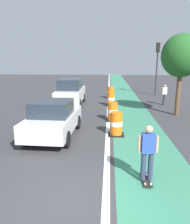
# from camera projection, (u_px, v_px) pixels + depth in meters

# --- Properties ---
(ground_plane) EXTENTS (100.00, 100.00, 0.00)m
(ground_plane) POSITION_uv_depth(u_px,v_px,m) (70.00, 202.00, 5.41)
(ground_plane) COLOR #38383A
(bike_lane_strip) EXTENTS (2.50, 80.00, 0.01)m
(bike_lane_strip) POSITION_uv_depth(u_px,v_px,m) (128.00, 106.00, 16.91)
(bike_lane_strip) COLOR #387F60
(bike_lane_strip) RESTS_ON ground
(lane_divider_stripe) EXTENTS (0.20, 80.00, 0.01)m
(lane_divider_stripe) POSITION_uv_depth(u_px,v_px,m) (109.00, 105.00, 17.01)
(lane_divider_stripe) COLOR silver
(lane_divider_stripe) RESTS_ON ground
(skateboarder_on_lane) EXTENTS (0.57, 0.81, 1.69)m
(skateboarder_on_lane) POSITION_uv_depth(u_px,v_px,m) (148.00, 152.00, 6.11)
(skateboarder_on_lane) COLOR black
(skateboarder_on_lane) RESTS_ON ground
(parked_sedan_nearest) EXTENTS (2.03, 4.16, 1.70)m
(parked_sedan_nearest) POSITION_uv_depth(u_px,v_px,m) (54.00, 119.00, 9.88)
(parked_sedan_nearest) COLOR silver
(parked_sedan_nearest) RESTS_ON ground
(parked_suv_second) EXTENTS (1.97, 4.63, 2.04)m
(parked_suv_second) POSITION_uv_depth(u_px,v_px,m) (71.00, 92.00, 17.19)
(parked_suv_second) COLOR silver
(parked_suv_second) RESTS_ON ground
(traffic_barrel_front) EXTENTS (0.73, 0.73, 1.09)m
(traffic_barrel_front) POSITION_uv_depth(u_px,v_px,m) (116.00, 124.00, 10.16)
(traffic_barrel_front) COLOR orange
(traffic_barrel_front) RESTS_ON ground
(traffic_barrel_mid) EXTENTS (0.73, 0.73, 1.09)m
(traffic_barrel_mid) POSITION_uv_depth(u_px,v_px,m) (113.00, 112.00, 12.61)
(traffic_barrel_mid) COLOR orange
(traffic_barrel_mid) RESTS_ON ground
(traffic_barrel_back) EXTENTS (0.73, 0.73, 1.09)m
(traffic_barrel_back) POSITION_uv_depth(u_px,v_px,m) (111.00, 99.00, 16.77)
(traffic_barrel_back) COLOR orange
(traffic_barrel_back) RESTS_ON ground
(traffic_barrel_far) EXTENTS (0.73, 0.73, 1.09)m
(traffic_barrel_far) POSITION_uv_depth(u_px,v_px,m) (111.00, 93.00, 20.02)
(traffic_barrel_far) COLOR orange
(traffic_barrel_far) RESTS_ON ground
(traffic_light_corner) EXTENTS (0.41, 0.32, 5.10)m
(traffic_light_corner) POSITION_uv_depth(u_px,v_px,m) (157.00, 60.00, 21.42)
(traffic_light_corner) COLOR #2D2D2D
(traffic_light_corner) RESTS_ON ground
(pedestrian_crossing) EXTENTS (0.34, 0.20, 1.61)m
(pedestrian_crossing) POSITION_uv_depth(u_px,v_px,m) (164.00, 94.00, 17.00)
(pedestrian_crossing) COLOR #33333D
(pedestrian_crossing) RESTS_ON ground
(street_tree_sidewalk) EXTENTS (2.40, 2.40, 5.00)m
(street_tree_sidewalk) POSITION_uv_depth(u_px,v_px,m) (181.00, 56.00, 13.19)
(street_tree_sidewalk) COLOR brown
(street_tree_sidewalk) RESTS_ON ground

